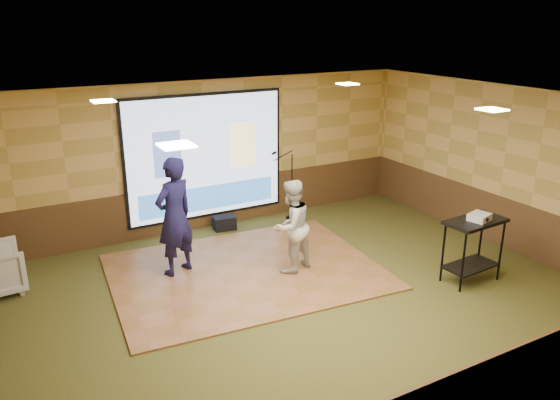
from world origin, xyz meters
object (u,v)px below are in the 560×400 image
player_left (175,216)px  player_right (291,226)px  dance_floor (246,271)px  mic_stand (289,197)px  projector_screen (206,158)px  projector (479,217)px  duffel_bag (224,223)px  av_table (474,237)px

player_left → player_right: size_ratio=1.26×
dance_floor → mic_stand: (1.95, 1.90, 0.48)m
projector_screen → projector: projector_screen is taller
player_right → duffel_bag: 2.45m
player_right → dance_floor: bearing=-44.0°
mic_stand → player_left: bearing=-169.7°
projector_screen → projector: bearing=-56.7°
player_right → projector: (2.44, -1.76, 0.30)m
mic_stand → projector_screen: bearing=152.7°
dance_floor → projector: 3.93m
projector → duffel_bag: bearing=107.4°
player_left → av_table: 4.88m
projector_screen → player_right: size_ratio=2.08×
player_right → duffel_bag: bearing=-102.5°
projector_screen → av_table: 5.25m
dance_floor → av_table: size_ratio=4.13×
av_table → mic_stand: size_ratio=0.70×
player_right → projector: 3.02m
projector → mic_stand: bearing=90.9°
projector → mic_stand: size_ratio=0.22×
projector_screen → dance_floor: (-0.25, -2.29, -1.46)m
projector → mic_stand: mic_stand is taller
projector_screen → dance_floor: projector_screen is taller
projector → duffel_bag: projector is taller
projector → projector_screen: bearing=107.8°
player_left → duffel_bag: 2.30m
duffel_bag → projector_screen: bearing=128.4°
dance_floor → av_table: 3.80m
player_left → mic_stand: bearing=-177.6°
projector → av_table: bearing=109.3°
dance_floor → player_left: 1.54m
dance_floor → duffel_bag: (0.47, 2.00, 0.12)m
projector → mic_stand: (-1.18, 4.00, -0.63)m
player_left → mic_stand: 3.33m
av_table → duffel_bag: (-2.63, 4.06, -0.63)m
projector_screen → av_table: size_ratio=3.10×
player_left → av_table: player_left is taller
player_left → projector: player_left is taller
projector → mic_stand: 4.22m
player_left → projector: 4.92m
projector_screen → mic_stand: size_ratio=2.16×
av_table → duffel_bag: size_ratio=2.44×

